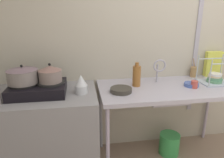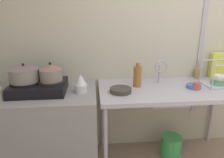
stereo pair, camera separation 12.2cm
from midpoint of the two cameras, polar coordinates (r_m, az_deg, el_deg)
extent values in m
cube|color=#BAB3A1|center=(2.62, 19.64, 11.75)|extent=(5.36, 0.10, 2.69)
cube|color=#A6A3B2|center=(2.57, 21.29, 14.51)|extent=(0.05, 0.01, 2.15)
cube|color=gray|center=(2.27, -19.40, -13.79)|extent=(1.05, 0.68, 0.85)
cube|color=#A6A3B2|center=(2.21, 13.61, -2.52)|extent=(1.42, 0.68, 0.04)
cylinder|color=#AA9EB6|center=(2.00, -2.99, -18.16)|extent=(0.04, 0.04, 0.81)
cylinder|color=#A1A4AE|center=(2.50, -4.45, -10.19)|extent=(0.04, 0.04, 0.81)
cylinder|color=#ADA1B6|center=(2.91, 23.21, -7.49)|extent=(0.04, 0.04, 0.81)
cube|color=black|center=(2.08, -20.93, -2.56)|extent=(0.50, 0.38, 0.09)
cylinder|color=black|center=(2.09, -24.31, -1.23)|extent=(0.25, 0.25, 0.02)
cylinder|color=black|center=(2.04, -17.82, -0.94)|extent=(0.25, 0.25, 0.02)
cylinder|color=slate|center=(2.07, -24.55, 0.60)|extent=(0.27, 0.27, 0.12)
cone|color=slate|center=(2.05, -24.81, 2.54)|extent=(0.27, 0.27, 0.02)
sphere|color=black|center=(2.04, -24.90, 3.19)|extent=(0.02, 0.02, 0.02)
cylinder|color=gray|center=(2.02, -17.98, 0.77)|extent=(0.20, 0.20, 0.11)
cone|color=#8A655E|center=(2.00, -18.19, 2.83)|extent=(0.21, 0.21, 0.04)
sphere|color=black|center=(1.99, -18.28, 3.75)|extent=(0.02, 0.02, 0.02)
cylinder|color=silver|center=(1.99, -10.04, -2.72)|extent=(0.12, 0.12, 0.08)
cone|color=silver|center=(1.97, -10.18, -0.32)|extent=(0.11, 0.11, 0.10)
cube|color=#A6A3B2|center=(2.18, 12.68, -3.94)|extent=(0.36, 0.33, 0.13)
cylinder|color=#A6A3B2|center=(2.30, 10.60, 1.55)|extent=(0.02, 0.02, 0.20)
torus|color=#A6A3B2|center=(2.22, 11.23, 3.55)|extent=(0.14, 0.02, 0.14)
cylinder|color=#38342D|center=(1.99, 0.71, -3.01)|extent=(0.20, 0.20, 0.04)
cylinder|color=#B0BCC0|center=(2.27, 23.69, 1.25)|extent=(0.01, 0.01, 0.28)
cylinder|color=#B0BCC0|center=(2.46, 20.82, 2.81)|extent=(0.01, 0.01, 0.28)
cylinder|color=#B0BCC0|center=(2.61, 26.31, 2.94)|extent=(0.01, 0.01, 0.28)
cylinder|color=#B0BCC0|center=(2.51, 23.92, 5.06)|extent=(0.29, 0.01, 0.01)
cube|color=#A8B4C7|center=(2.47, 24.68, -0.86)|extent=(0.31, 0.26, 0.01)
cylinder|color=#5F986E|center=(2.47, 24.64, -0.50)|extent=(0.16, 0.16, 0.02)
cylinder|color=#5C9D78|center=(2.47, 24.79, -0.10)|extent=(0.15, 0.15, 0.02)
cylinder|color=#5F9973|center=(2.47, 24.79, 0.35)|extent=(0.14, 0.14, 0.02)
cylinder|color=beige|center=(2.45, 24.72, 0.77)|extent=(0.13, 0.13, 0.02)
cylinder|color=white|center=(2.45, 24.93, 1.14)|extent=(0.13, 0.13, 0.02)
cylinder|color=#BB4C42|center=(2.23, 19.92, -1.40)|extent=(0.07, 0.07, 0.07)
cylinder|color=#445FAD|center=(2.27, 19.22, -1.45)|extent=(0.14, 0.14, 0.04)
cylinder|color=#965D29|center=(2.14, 5.04, 0.76)|extent=(0.08, 0.08, 0.21)
cylinder|color=#965D29|center=(2.11, 5.13, 3.96)|extent=(0.04, 0.04, 0.04)
cube|color=#D6DA4E|center=(2.71, 24.56, 3.73)|extent=(0.20, 0.08, 0.29)
cylinder|color=#A07C4C|center=(2.60, 19.97, 1.81)|extent=(0.07, 0.07, 0.12)
cylinder|color=olive|center=(2.59, 20.13, 3.24)|extent=(0.04, 0.04, 0.18)
cylinder|color=green|center=(2.61, 13.88, -16.68)|extent=(0.23, 0.23, 0.24)
camera|label=1|loc=(0.06, -91.73, -0.55)|focal=33.82mm
camera|label=2|loc=(0.06, 88.27, 0.55)|focal=33.82mm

